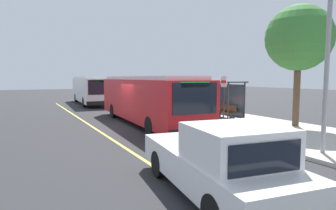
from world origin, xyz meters
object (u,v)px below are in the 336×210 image
waiting_bench (226,112)px  transit_bus_main (146,98)px  transit_bus_second (91,89)px  pickup_truck (219,162)px  route_sign_post (224,95)px

waiting_bench → transit_bus_main: bearing=-104.8°
transit_bus_main → transit_bus_second: size_ratio=1.12×
transit_bus_main → pickup_truck: (10.89, -2.83, -0.76)m
waiting_bench → route_sign_post: size_ratio=0.57×
transit_bus_second → waiting_bench: bearing=16.8°
transit_bus_second → route_sign_post: (19.46, 2.62, 0.34)m
pickup_truck → waiting_bench: (-9.54, 7.95, -0.22)m
transit_bus_second → pickup_truck: transit_bus_second is taller
transit_bus_second → waiting_bench: size_ratio=6.81×
transit_bus_second → transit_bus_main: bearing=-0.2°
transit_bus_second → pickup_truck: size_ratio=1.94×
transit_bus_second → waiting_bench: (16.68, 5.05, -0.98)m
route_sign_post → transit_bus_second: bearing=-172.3°
waiting_bench → transit_bus_second: bearing=-163.2°
pickup_truck → route_sign_post: route_sign_post is taller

